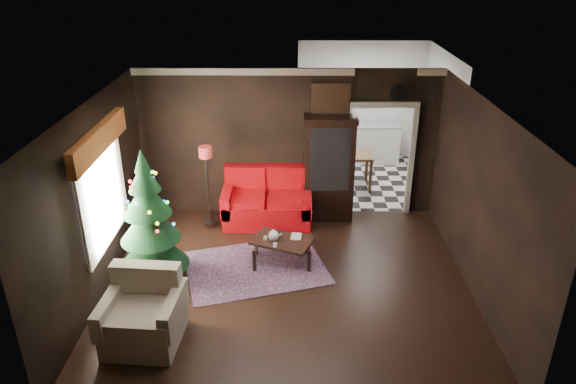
{
  "coord_description": "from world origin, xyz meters",
  "views": [
    {
      "loc": [
        0.05,
        -6.74,
        4.69
      ],
      "look_at": [
        0.0,
        0.9,
        1.15
      ],
      "focal_mm": 32.87,
      "sensor_mm": 36.0,
      "label": 1
    }
  ],
  "objects_px": {
    "curio_cabinet": "(329,171)",
    "kitchen_table": "(354,170)",
    "floor_lamp": "(208,186)",
    "coffee_table": "(282,251)",
    "teapot": "(273,235)",
    "armchair": "(142,312)",
    "wall_clock": "(399,92)",
    "loveseat": "(267,198)",
    "christmas_tree": "(149,219)"
  },
  "relations": [
    {
      "from": "coffee_table",
      "to": "wall_clock",
      "type": "xyz_separation_m",
      "value": [
        2.04,
        1.84,
        2.16
      ]
    },
    {
      "from": "christmas_tree",
      "to": "wall_clock",
      "type": "relative_size",
      "value": 6.41
    },
    {
      "from": "christmas_tree",
      "to": "teapot",
      "type": "xyz_separation_m",
      "value": [
        1.83,
        0.44,
        -0.52
      ]
    },
    {
      "from": "loveseat",
      "to": "curio_cabinet",
      "type": "relative_size",
      "value": 0.89
    },
    {
      "from": "curio_cabinet",
      "to": "teapot",
      "type": "relative_size",
      "value": 9.91
    },
    {
      "from": "teapot",
      "to": "wall_clock",
      "type": "relative_size",
      "value": 0.6
    },
    {
      "from": "teapot",
      "to": "christmas_tree",
      "type": "bearing_deg",
      "value": -166.53
    },
    {
      "from": "wall_clock",
      "to": "kitchen_table",
      "type": "relative_size",
      "value": 0.43
    },
    {
      "from": "wall_clock",
      "to": "kitchen_table",
      "type": "distance_m",
      "value": 2.43
    },
    {
      "from": "christmas_tree",
      "to": "wall_clock",
      "type": "height_order",
      "value": "wall_clock"
    },
    {
      "from": "coffee_table",
      "to": "kitchen_table",
      "type": "distance_m",
      "value": 3.43
    },
    {
      "from": "christmas_tree",
      "to": "kitchen_table",
      "type": "height_order",
      "value": "christmas_tree"
    },
    {
      "from": "christmas_tree",
      "to": "armchair",
      "type": "relative_size",
      "value": 2.08
    },
    {
      "from": "armchair",
      "to": "wall_clock",
      "type": "xyz_separation_m",
      "value": [
        3.8,
        3.73,
        1.92
      ]
    },
    {
      "from": "coffee_table",
      "to": "kitchen_table",
      "type": "height_order",
      "value": "kitchen_table"
    },
    {
      "from": "curio_cabinet",
      "to": "floor_lamp",
      "type": "distance_m",
      "value": 2.24
    },
    {
      "from": "curio_cabinet",
      "to": "coffee_table",
      "type": "height_order",
      "value": "curio_cabinet"
    },
    {
      "from": "loveseat",
      "to": "curio_cabinet",
      "type": "distance_m",
      "value": 1.25
    },
    {
      "from": "loveseat",
      "to": "armchair",
      "type": "xyz_separation_m",
      "value": [
        -1.45,
        -3.33,
        -0.04
      ]
    },
    {
      "from": "loveseat",
      "to": "floor_lamp",
      "type": "bearing_deg",
      "value": -169.09
    },
    {
      "from": "loveseat",
      "to": "wall_clock",
      "type": "height_order",
      "value": "wall_clock"
    },
    {
      "from": "teapot",
      "to": "wall_clock",
      "type": "height_order",
      "value": "wall_clock"
    },
    {
      "from": "christmas_tree",
      "to": "wall_clock",
      "type": "xyz_separation_m",
      "value": [
        4.01,
        2.29,
        1.33
      ]
    },
    {
      "from": "floor_lamp",
      "to": "wall_clock",
      "type": "relative_size",
      "value": 4.63
    },
    {
      "from": "armchair",
      "to": "wall_clock",
      "type": "bearing_deg",
      "value": 48.95
    },
    {
      "from": "floor_lamp",
      "to": "teapot",
      "type": "bearing_deg",
      "value": -45.81
    },
    {
      "from": "curio_cabinet",
      "to": "kitchen_table",
      "type": "distance_m",
      "value": 1.67
    },
    {
      "from": "floor_lamp",
      "to": "coffee_table",
      "type": "bearing_deg",
      "value": -42.48
    },
    {
      "from": "teapot",
      "to": "kitchen_table",
      "type": "distance_m",
      "value": 3.51
    },
    {
      "from": "loveseat",
      "to": "wall_clock",
      "type": "distance_m",
      "value": 3.04
    },
    {
      "from": "teapot",
      "to": "wall_clock",
      "type": "bearing_deg",
      "value": 40.29
    },
    {
      "from": "curio_cabinet",
      "to": "kitchen_table",
      "type": "bearing_deg",
      "value": 65.56
    },
    {
      "from": "floor_lamp",
      "to": "kitchen_table",
      "type": "relative_size",
      "value": 1.98
    },
    {
      "from": "curio_cabinet",
      "to": "loveseat",
      "type": "bearing_deg",
      "value": -169.17
    },
    {
      "from": "teapot",
      "to": "loveseat",
      "type": "bearing_deg",
      "value": 96.63
    },
    {
      "from": "floor_lamp",
      "to": "wall_clock",
      "type": "bearing_deg",
      "value": 10.05
    },
    {
      "from": "christmas_tree",
      "to": "coffee_table",
      "type": "xyz_separation_m",
      "value": [
        1.97,
        0.45,
        -0.83
      ]
    },
    {
      "from": "coffee_table",
      "to": "wall_clock",
      "type": "height_order",
      "value": "wall_clock"
    },
    {
      "from": "coffee_table",
      "to": "teapot",
      "type": "distance_m",
      "value": 0.33
    },
    {
      "from": "teapot",
      "to": "armchair",
      "type": "bearing_deg",
      "value": -130.75
    },
    {
      "from": "coffee_table",
      "to": "kitchen_table",
      "type": "relative_size",
      "value": 1.25
    },
    {
      "from": "loveseat",
      "to": "teapot",
      "type": "relative_size",
      "value": 8.87
    },
    {
      "from": "floor_lamp",
      "to": "kitchen_table",
      "type": "bearing_deg",
      "value": 33.06
    },
    {
      "from": "armchair",
      "to": "loveseat",
      "type": "bearing_deg",
      "value": 70.94
    },
    {
      "from": "curio_cabinet",
      "to": "armchair",
      "type": "relative_size",
      "value": 1.93
    },
    {
      "from": "loveseat",
      "to": "floor_lamp",
      "type": "height_order",
      "value": "floor_lamp"
    },
    {
      "from": "loveseat",
      "to": "wall_clock",
      "type": "xyz_separation_m",
      "value": [
        2.35,
        0.4,
        1.88
      ]
    },
    {
      "from": "loveseat",
      "to": "coffee_table",
      "type": "height_order",
      "value": "loveseat"
    },
    {
      "from": "wall_clock",
      "to": "loveseat",
      "type": "bearing_deg",
      "value": -170.34
    },
    {
      "from": "christmas_tree",
      "to": "armchair",
      "type": "bearing_deg",
      "value": -81.8
    }
  ]
}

